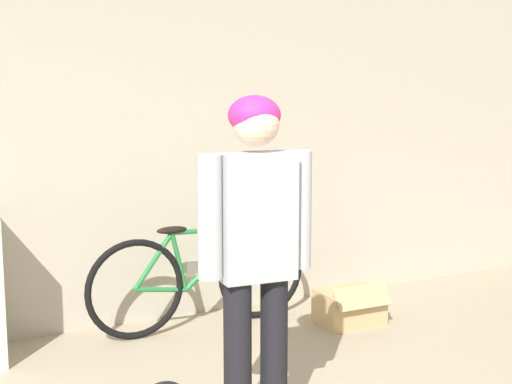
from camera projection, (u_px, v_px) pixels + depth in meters
The scene contains 4 objects.
wall_back at pixel (115, 145), 4.99m from camera, with size 8.00×0.07×2.60m.
person at pixel (256, 238), 3.36m from camera, with size 0.59×0.24×1.67m.
bicycle at pixel (201, 277), 5.04m from camera, with size 1.66×0.46×0.77m.
cardboard_box at pixel (350, 307), 5.15m from camera, with size 0.46×0.37×0.31m.
Camera 1 is at (-1.32, -1.93, 1.71)m, focal length 50.00 mm.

